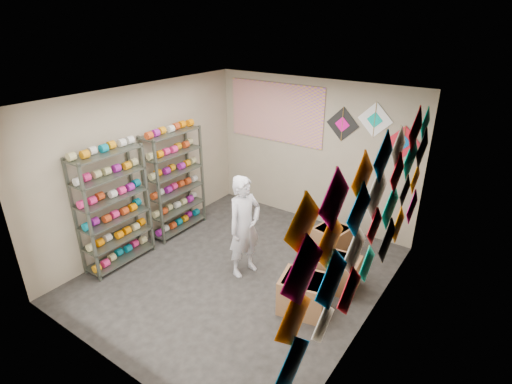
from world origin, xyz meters
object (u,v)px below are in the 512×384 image
Objects in this scene: carton_a at (303,294)px; shopkeeper at (245,226)px; carton_c at (331,240)px; carton_b at (337,273)px; shelf_rack_front at (113,209)px; shelf_rack_back at (175,182)px.

shopkeeper is at bearing 154.82° from carton_a.
shopkeeper reaches higher than carton_c.
carton_b is at bearing 64.73° from carton_a.
shelf_rack_front is at bearing -129.49° from carton_c.
carton_b is (3.16, 0.10, -0.71)m from shelf_rack_back.
carton_a is 1.15× the size of carton_c.
carton_b is at bearing 1.89° from shelf_rack_back.
carton_b is at bearing 23.97° from shelf_rack_front.
shopkeeper is 2.61× the size of carton_a.
carton_a is (2.99, -0.63, -0.69)m from shelf_rack_back.
shelf_rack_back reaches higher than shopkeeper.
shelf_rack_front and shelf_rack_back have the same top height.
carton_b reaches higher than carton_c.
shelf_rack_back is at bearing 91.85° from shopkeeper.
carton_c is at bearing -20.94° from shopkeeper.
shopkeeper is 2.70× the size of carton_b.
shelf_rack_back is at bearing -150.24° from carton_c.
carton_b is (0.16, 0.73, -0.01)m from carton_a.
carton_b is at bearing -48.48° from carton_c.
shelf_rack_front reaches higher than carton_a.
carton_c is (0.86, 1.27, -0.57)m from shopkeeper.
shelf_rack_front is 3.10× the size of carton_a.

